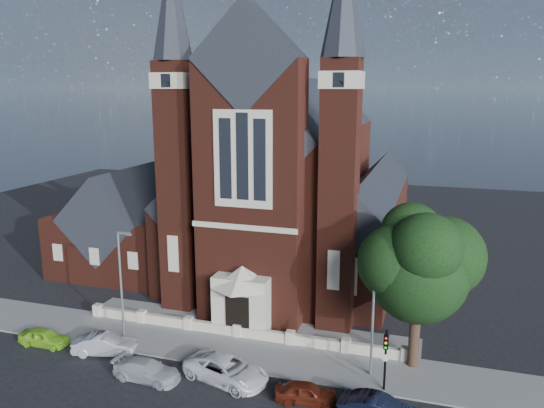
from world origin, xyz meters
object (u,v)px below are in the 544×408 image
(church, at_px, (296,189))
(car_dark_red, at_px, (306,393))
(car_white_suv, at_px, (226,370))
(car_lime_van, at_px, (44,337))
(parish_hall, at_px, (131,229))
(street_tree, at_px, (420,268))
(car_silver_b, at_px, (147,370))
(street_lamp_left, at_px, (122,278))
(street_lamp_right, at_px, (375,309))
(traffic_signal, at_px, (386,353))
(car_silver_a, at_px, (105,345))

(church, distance_m, car_dark_red, 25.14)
(church, bearing_deg, car_white_suv, -86.22)
(church, relative_size, car_lime_van, 9.60)
(parish_hall, height_order, street_tree, street_tree)
(parish_hall, relative_size, car_lime_van, 3.35)
(car_white_suv, bearing_deg, car_lime_van, 103.74)
(car_silver_b, relative_size, car_dark_red, 1.21)
(church, height_order, car_white_suv, church)
(street_lamp_left, distance_m, car_white_suv, 10.66)
(street_lamp_left, relative_size, street_lamp_right, 1.00)
(street_lamp_left, xyz_separation_m, car_white_suv, (9.38, -3.31, -3.83))
(street_tree, relative_size, car_lime_van, 2.94)
(church, xyz_separation_m, traffic_signal, (11.00, -20.52, -5.60))
(street_lamp_right, height_order, car_white_suv, street_lamp_right)
(church, xyz_separation_m, car_lime_van, (-12.70, -21.77, -7.57))
(car_white_suv, xyz_separation_m, car_dark_red, (5.32, -0.75, -0.15))
(parish_hall, distance_m, car_dark_red, 29.27)
(traffic_signal, bearing_deg, car_silver_b, -167.91)
(street_tree, bearing_deg, car_silver_b, -158.27)
(car_white_suv, bearing_deg, car_dark_red, -82.32)
(car_white_suv, bearing_deg, church, 19.46)
(car_lime_van, height_order, car_white_suv, car_white_suv)
(church, height_order, car_dark_red, church)
(car_dark_red, bearing_deg, car_silver_b, 84.70)
(traffic_signal, xyz_separation_m, car_dark_red, (-4.21, -2.48, -1.96))
(church, relative_size, traffic_signal, 8.72)
(parish_hall, relative_size, street_tree, 1.14)
(parish_hall, distance_m, car_lime_van, 17.48)
(street_tree, bearing_deg, street_lamp_left, -175.24)
(car_silver_b, relative_size, car_white_suv, 0.79)
(traffic_signal, height_order, car_silver_a, traffic_signal)
(car_lime_van, relative_size, car_white_suv, 0.65)
(church, relative_size, parish_hall, 2.86)
(street_tree, height_order, street_lamp_left, street_tree)
(parish_hall, bearing_deg, street_tree, -23.26)
(church, height_order, car_silver_b, church)
(street_lamp_right, xyz_separation_m, car_lime_van, (-22.80, -2.83, -3.98))
(parish_hall, height_order, street_lamp_left, parish_hall)
(street_lamp_right, xyz_separation_m, car_silver_a, (-17.92, -2.61, -3.89))
(church, relative_size, street_lamp_left, 4.31)
(car_silver_b, xyz_separation_m, car_dark_red, (10.15, 0.59, -0.02))
(car_silver_a, bearing_deg, street_lamp_right, -97.36)
(street_lamp_right, height_order, car_silver_b, street_lamp_right)
(street_tree, distance_m, traffic_signal, 5.70)
(church, distance_m, car_lime_van, 26.32)
(car_silver_b, distance_m, car_dark_red, 10.17)
(street_lamp_right, distance_m, car_dark_red, 6.57)
(parish_hall, xyz_separation_m, traffic_signal, (27.00, -15.57, -1.43))
(street_tree, height_order, traffic_signal, street_tree)
(car_silver_b, xyz_separation_m, car_white_suv, (4.83, 1.34, 0.13))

